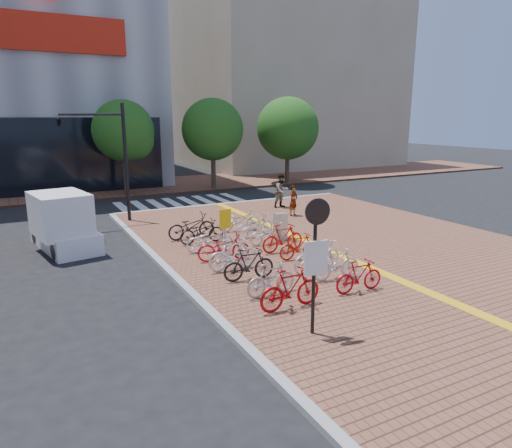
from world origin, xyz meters
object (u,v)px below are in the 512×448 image
bike_7 (191,226)px  bike_13 (269,233)px  bike_1 (271,279)px  bike_9 (337,264)px  yellow_sign (225,223)px  bike_3 (233,254)px  bike_6 (202,231)px  bike_4 (224,247)px  box_truck (64,221)px  bike_10 (317,256)px  pedestrian_a (293,200)px  notice_sign (316,250)px  bike_0 (290,289)px  bike_11 (299,246)px  bike_15 (240,220)px  bike_5 (210,240)px  bike_2 (249,264)px  bike_8 (359,276)px  traffic_light_pole (96,141)px  bike_14 (255,225)px  bike_12 (283,238)px  pedestrian_b (282,191)px

bike_7 → bike_13: (2.41, -2.20, -0.10)m
bike_1 → bike_7: size_ratio=0.79×
bike_9 → yellow_sign: yellow_sign is taller
bike_3 → bike_6: (0.25, 3.51, -0.06)m
bike_4 → box_truck: bearing=54.9°
bike_10 → bike_13: bearing=-9.3°
yellow_sign → box_truck: size_ratio=0.39×
pedestrian_a → notice_sign: size_ratio=0.49×
bike_0 → bike_13: 6.23m
bike_11 → pedestrian_a: bearing=-28.1°
bike_9 → yellow_sign: bearing=27.6°
bike_1 → bike_15: size_ratio=0.85×
bike_5 → bike_6: 1.28m
bike_6 → bike_7: 0.87m
bike_2 → pedestrian_a: size_ratio=1.06×
bike_1 → bike_6: bearing=-6.5°
pedestrian_a → bike_5: bearing=-171.7°
bike_2 → bike_8: size_ratio=1.05×
bike_11 → notice_sign: size_ratio=0.48×
bike_3 → notice_sign: (-0.27, -4.99, 1.48)m
bike_3 → bike_9: (2.44, -2.29, -0.04)m
pedestrian_a → traffic_light_pole: (-8.90, 2.78, 3.02)m
bike_13 → pedestrian_a: bearing=-43.4°
bike_2 → pedestrian_a: pedestrian_a is taller
bike_3 → bike_14: size_ratio=0.97×
bike_1 → pedestrian_a: bearing=-39.8°
bike_15 → bike_9: bearing=-169.3°
pedestrian_a → traffic_light_pole: size_ratio=0.28×
bike_3 → bike_6: bearing=-5.8°
bike_4 → bike_7: bike_7 is taller
bike_0 → bike_11: (2.53, 3.50, -0.09)m
bike_4 → bike_3: bearing=-176.3°
bike_1 → bike_12: 4.29m
traffic_light_pole → yellow_sign: bearing=-66.2°
bike_2 → bike_11: (2.52, 1.07, -0.03)m
bike_0 → bike_8: (2.36, 0.09, -0.08)m
bike_12 → traffic_light_pole: size_ratio=0.32×
bike_15 → yellow_sign: (-1.91, -2.77, 0.65)m
bike_6 → bike_14: size_ratio=0.99×
bike_7 → pedestrian_a: size_ratio=1.28×
traffic_light_pole → bike_5: bearing=-68.0°
bike_13 → pedestrian_b: size_ratio=0.89×
bike_1 → bike_10: (2.35, 1.13, 0.03)m
bike_6 → bike_12: (2.25, -2.49, 0.05)m
bike_9 → bike_6: bearing=23.3°
bike_5 → bike_15: 3.32m
bike_6 → yellow_sign: yellow_sign is taller
bike_6 → bike_4: bearing=177.1°
bike_2 → bike_12: bearing=-45.6°
bike_3 → bike_12: bearing=-69.5°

